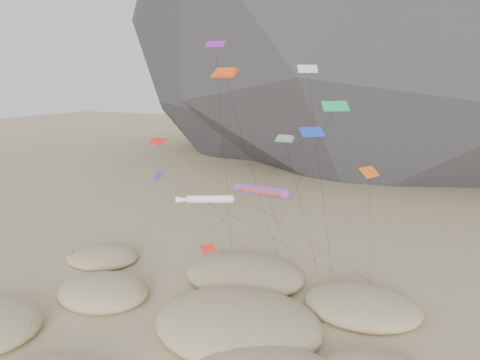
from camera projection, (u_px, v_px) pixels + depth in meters
name	position (u px, v px, depth m)	size (l,w,h in m)	color
ground	(172.00, 343.00, 44.68)	(500.00, 500.00, 0.00)	#CCB789
dunes	(200.00, 319.00, 47.80)	(50.14, 39.49, 3.99)	#CCB789
dune_grass	(197.00, 320.00, 47.29)	(45.10, 28.93, 1.48)	black
kite_stakes	(285.00, 264.00, 63.60)	(26.00, 5.87, 0.30)	#3F2D1E
rainbow_tube_kite	(263.00, 191.00, 48.22)	(7.74, 19.25, 14.41)	#FF4D1A
white_tube_kite	(206.00, 199.00, 53.60)	(7.00, 12.02, 11.96)	white
orange_parafoil	(225.00, 75.00, 51.08)	(3.05, 14.50, 25.98)	#FF480D
multi_parafoil	(285.00, 141.00, 51.04)	(3.10, 8.32, 18.80)	#E34F17
delta_kites	(263.00, 137.00, 48.56)	(27.98, 20.13, 28.57)	#3D1DA9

